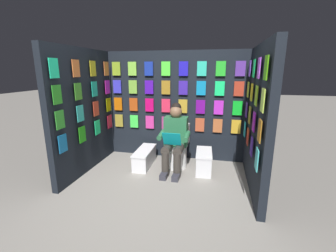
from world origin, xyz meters
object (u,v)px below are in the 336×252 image
comic_longbox_near (145,157)px  comic_longbox_far (204,161)px  person_reading (175,138)px  toilet (177,148)px

comic_longbox_near → comic_longbox_far: comic_longbox_far is taller
person_reading → comic_longbox_far: (-0.51, -0.07, -0.42)m
comic_longbox_far → comic_longbox_near: bearing=-3.9°
toilet → comic_longbox_near: toilet is taller
toilet → comic_longbox_far: 0.55m
toilet → comic_longbox_far: toilet is taller
toilet → comic_longbox_near: size_ratio=1.02×
person_reading → comic_longbox_far: 0.66m
comic_longbox_near → person_reading: bearing=170.9°
toilet → comic_longbox_far: size_ratio=1.25×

